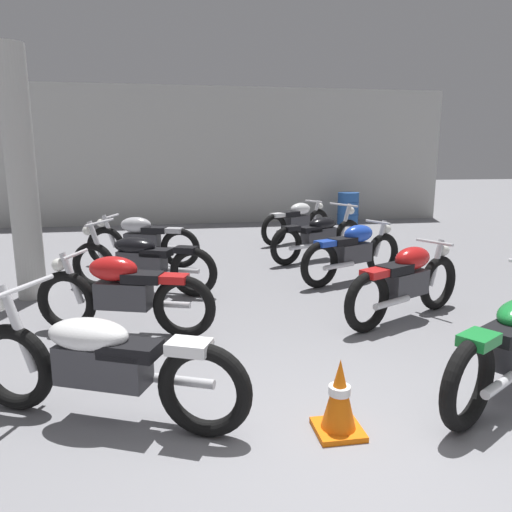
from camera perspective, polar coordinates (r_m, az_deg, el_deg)
The scene contains 13 objects.
ground_plane at distance 3.28m, azimuth 12.38°, elevation -23.57°, with size 60.00×60.00×0.00m, color gray.
back_wall at distance 13.44m, azimuth -5.31°, elevation 11.53°, with size 13.10×0.24×3.60m, color #B2B2AD.
support_pillar at distance 6.95m, azimuth -25.70°, elevation 8.39°, with size 0.36×0.36×3.20m, color #B2B2AD.
motorcycle_left_row_0 at distance 3.67m, azimuth -17.61°, elevation -11.76°, with size 2.03×1.05×0.97m.
motorcycle_left_row_1 at distance 5.30m, azimuth -15.28°, elevation -4.17°, with size 1.90×0.76×0.88m.
motorcycle_left_row_2 at distance 6.85m, azimuth -13.27°, elevation -0.50°, with size 2.02×1.06×0.97m.
motorcycle_left_row_3 at distance 8.40m, azimuth -13.18°, elevation 1.83°, with size 1.91×0.73×0.88m.
motorcycle_right_row_1 at distance 5.83m, azimuth 17.15°, elevation -2.83°, with size 1.80×1.00×0.88m.
motorcycle_right_row_2 at distance 7.40m, azimuth 11.31°, elevation 0.56°, with size 1.84×0.91×0.88m.
motorcycle_right_row_3 at distance 8.80m, azimuth 7.39°, elevation 2.45°, with size 1.99×1.12×0.97m.
motorcycle_right_row_4 at distance 10.49m, azimuth 4.83°, elevation 4.07°, with size 1.76×1.08×0.88m.
oil_drum at distance 13.44m, azimuth 10.70°, elevation 5.49°, with size 0.59×0.59×0.85m.
traffic_cone at distance 3.50m, azimuth 9.62°, elevation -16.01°, with size 0.32×0.32×0.54m.
Camera 1 is at (-1.08, -2.45, 1.89)m, focal length 34.26 mm.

